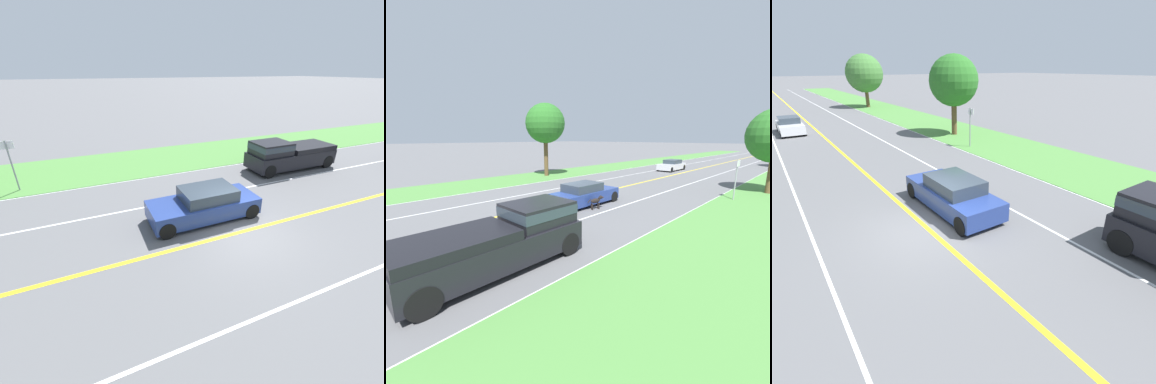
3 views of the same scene
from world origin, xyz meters
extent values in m
plane|color=#5B5B5E|center=(0.00, 0.00, 0.00)|extent=(400.00, 400.00, 0.00)
cube|color=yellow|center=(0.00, 0.00, 0.00)|extent=(0.18, 160.00, 0.01)
cube|color=white|center=(7.00, 0.00, 0.00)|extent=(0.14, 160.00, 0.01)
cube|color=white|center=(-7.00, 0.00, 0.00)|extent=(0.14, 160.00, 0.01)
cube|color=white|center=(3.50, 0.00, 0.00)|extent=(0.10, 160.00, 0.01)
cube|color=white|center=(-3.50, 0.00, 0.00)|extent=(0.10, 160.00, 0.01)
cube|color=#4C843D|center=(10.00, 0.00, 0.01)|extent=(6.00, 160.00, 0.03)
cube|color=#4C843D|center=(-10.00, 0.00, 0.01)|extent=(6.00, 160.00, 0.03)
cube|color=navy|center=(1.59, 0.92, 0.53)|extent=(1.83, 4.68, 0.70)
cube|color=#2D3842|center=(1.59, 0.73, 1.13)|extent=(1.57, 2.25, 0.50)
cylinder|color=black|center=(2.42, 2.82, 0.34)|extent=(0.22, 0.67, 0.67)
cylinder|color=black|center=(2.42, -0.98, 0.34)|extent=(0.22, 0.67, 0.67)
cylinder|color=black|center=(0.77, 2.82, 0.34)|extent=(0.22, 0.67, 0.67)
cylinder|color=black|center=(0.77, -0.98, 0.34)|extent=(0.22, 0.67, 0.67)
ellipsoid|color=black|center=(2.80, 0.52, 0.51)|extent=(0.37, 0.65, 0.28)
cylinder|color=black|center=(2.93, 0.71, 0.19)|extent=(0.07, 0.07, 0.38)
cylinder|color=black|center=(2.80, 0.30, 0.19)|extent=(0.07, 0.07, 0.38)
cylinder|color=black|center=(2.80, 0.75, 0.19)|extent=(0.07, 0.07, 0.38)
cylinder|color=black|center=(2.67, 0.34, 0.19)|extent=(0.07, 0.07, 0.38)
cylinder|color=black|center=(2.88, 0.77, 0.62)|extent=(0.17, 0.20, 0.16)
sphere|color=black|center=(2.91, 0.88, 0.68)|extent=(0.26, 0.26, 0.21)
ellipsoid|color=#331E14|center=(2.96, 1.01, 0.67)|extent=(0.12, 0.12, 0.08)
cone|color=black|center=(2.97, 0.85, 0.76)|extent=(0.08, 0.08, 0.09)
cone|color=black|center=(2.86, 0.88, 0.76)|extent=(0.08, 0.08, 0.09)
cylinder|color=black|center=(2.68, 0.14, 0.56)|extent=(0.11, 0.23, 0.23)
cube|color=black|center=(5.04, -6.94, 0.69)|extent=(2.00, 5.77, 0.89)
cube|color=black|center=(5.04, -5.27, 1.51)|extent=(1.76, 2.18, 0.75)
cube|color=#2D3842|center=(5.04, -5.27, 1.62)|extent=(1.78, 2.21, 0.33)
cube|color=black|center=(5.04, -8.15, 1.29)|extent=(1.96, 3.28, 0.31)
cylinder|color=black|center=(5.95, -4.63, 0.41)|extent=(0.22, 0.81, 0.81)
cylinder|color=black|center=(5.95, -9.26, 0.41)|extent=(0.22, 0.81, 0.81)
cylinder|color=black|center=(4.13, -4.63, 0.41)|extent=(0.22, 0.81, 0.81)
cylinder|color=black|center=(4.13, -9.26, 0.41)|extent=(0.22, 0.81, 0.81)
cube|color=silver|center=(-1.98, 21.14, 0.52)|extent=(1.82, 4.49, 0.70)
cube|color=#2D3842|center=(-1.98, 21.32, 1.11)|extent=(1.56, 2.15, 0.48)
cylinder|color=black|center=(-2.80, 19.30, 0.32)|extent=(0.22, 0.63, 0.63)
cylinder|color=black|center=(-2.80, 22.97, 0.32)|extent=(0.22, 0.63, 0.63)
cylinder|color=black|center=(-1.16, 19.30, 0.32)|extent=(0.22, 0.63, 0.63)
cylinder|color=black|center=(-1.16, 22.97, 0.32)|extent=(0.22, 0.63, 0.63)
cylinder|color=brown|center=(-9.72, 7.07, 2.11)|extent=(0.45, 0.45, 4.23)
sphere|color=#286623|center=(-9.72, 7.07, 5.57)|extent=(4.13, 4.13, 4.13)
cylinder|color=gray|center=(7.97, 8.71, 1.35)|extent=(0.08, 0.08, 2.70)
cube|color=white|center=(8.03, 8.71, 2.45)|extent=(0.03, 0.64, 0.40)
camera|label=1|loc=(-7.04, 5.15, 5.84)|focal=24.00mm
camera|label=2|loc=(12.10, -10.53, 4.10)|focal=24.00mm
camera|label=3|loc=(-4.13, -8.34, 5.30)|focal=28.00mm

